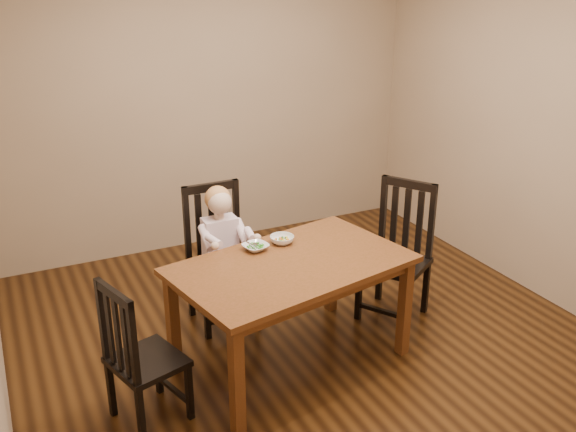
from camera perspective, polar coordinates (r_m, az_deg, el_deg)
name	(u,v)px	position (r m, az deg, el deg)	size (l,w,h in m)	color
room	(311,159)	(4.15, 2.05, 5.10)	(4.01, 4.01, 2.71)	#41250D
dining_table	(292,274)	(4.14, 0.33, -5.22)	(1.64, 1.17, 0.75)	#4A2F11
chair_child	(219,258)	(4.77, -6.11, -3.72)	(0.45, 0.43, 1.04)	black
chair_left	(139,357)	(3.83, -13.08, -12.11)	(0.47, 0.49, 0.91)	black
chair_right	(398,254)	(4.88, 9.73, -3.31)	(0.60, 0.61, 1.04)	black
toddler	(221,243)	(4.66, -5.95, -2.37)	(0.33, 0.41, 0.56)	white
bowl_peas	(256,247)	(4.28, -2.90, -2.77)	(0.16, 0.16, 0.04)	white
bowl_veg	(282,240)	(4.37, -0.53, -2.11)	(0.16, 0.16, 0.05)	white
fork	(252,246)	(4.23, -3.20, -2.70)	(0.07, 0.10, 0.04)	silver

